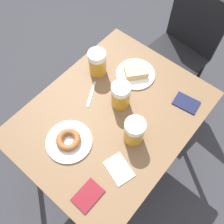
{
  "coord_description": "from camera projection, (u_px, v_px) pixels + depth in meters",
  "views": [
    {
      "loc": [
        0.39,
        -0.46,
        1.83
      ],
      "look_at": [
        0.0,
        0.0,
        0.75
      ],
      "focal_mm": 40.0,
      "sensor_mm": 36.0,
      "label": 1
    }
  ],
  "objects": [
    {
      "name": "passport_far_edge",
      "position": [
        88.0,
        196.0,
        1.06
      ],
      "size": [
        0.09,
        0.13,
        0.01
      ],
      "rotation": [
        0.0,
        0.0,
        3.12
      ],
      "color": "maroon",
      "rests_on": "table"
    },
    {
      "name": "chair",
      "position": [
        184.0,
        43.0,
        1.75
      ],
      "size": [
        0.44,
        0.44,
        0.89
      ],
      "rotation": [
        0.0,
        0.0,
        -0.1
      ],
      "color": "black",
      "rests_on": "ground_plane"
    },
    {
      "name": "beer_mug_right",
      "position": [
        97.0,
        63.0,
        1.33
      ],
      "size": [
        0.1,
        0.1,
        0.15
      ],
      "color": "#C68C23",
      "rests_on": "table"
    },
    {
      "name": "beer_mug_center",
      "position": [
        121.0,
        95.0,
        1.22
      ],
      "size": [
        0.1,
        0.1,
        0.15
      ],
      "color": "#C68C23",
      "rests_on": "table"
    },
    {
      "name": "beer_mug_left",
      "position": [
        134.0,
        131.0,
        1.13
      ],
      "size": [
        0.1,
        0.1,
        0.15
      ],
      "color": "#C68C23",
      "rests_on": "table"
    },
    {
      "name": "napkin_folded",
      "position": [
        119.0,
        169.0,
        1.12
      ],
      "size": [
        0.15,
        0.13,
        0.0
      ],
      "rotation": [
        0.0,
        0.0,
        5.99
      ],
      "color": "white",
      "rests_on": "table"
    },
    {
      "name": "table",
      "position": [
        112.0,
        120.0,
        1.32
      ],
      "size": [
        0.75,
        0.97,
        0.73
      ],
      "color": "brown",
      "rests_on": "ground_plane"
    },
    {
      "name": "ground_plane",
      "position": [
        112.0,
        160.0,
        1.89
      ],
      "size": [
        8.0,
        8.0,
        0.0
      ],
      "primitive_type": "plane",
      "color": "#333338"
    },
    {
      "name": "plate_with_donut",
      "position": [
        69.0,
        141.0,
        1.17
      ],
      "size": [
        0.22,
        0.22,
        0.04
      ],
      "color": "white",
      "rests_on": "table"
    },
    {
      "name": "fork",
      "position": [
        91.0,
        94.0,
        1.32
      ],
      "size": [
        0.09,
        0.15,
        0.0
      ],
      "rotation": [
        0.0,
        0.0,
        0.49
      ],
      "color": "silver",
      "rests_on": "table"
    },
    {
      "name": "plate_with_cake",
      "position": [
        136.0,
        73.0,
        1.36
      ],
      "size": [
        0.21,
        0.21,
        0.05
      ],
      "color": "white",
      "rests_on": "table"
    },
    {
      "name": "passport_near_edge",
      "position": [
        186.0,
        103.0,
        1.29
      ],
      "size": [
        0.14,
        0.1,
        0.01
      ],
      "rotation": [
        0.0,
        0.0,
        4.84
      ],
      "color": "#141938",
      "rests_on": "table"
    }
  ]
}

